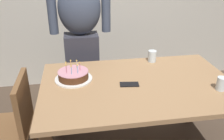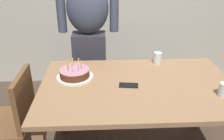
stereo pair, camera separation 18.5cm
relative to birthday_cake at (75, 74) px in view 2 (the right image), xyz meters
name	(u,v)px [view 2 (the right image)]	position (x,y,z in m)	size (l,w,h in m)	color
dining_table	(137,95)	(0.50, -0.13, -0.13)	(1.50, 0.96, 0.74)	#A37A51
birthday_cake	(75,74)	(0.00, 0.00, 0.00)	(0.30, 0.30, 0.15)	white
water_glass_near	(157,58)	(0.73, 0.25, 0.02)	(0.07, 0.07, 0.11)	silver
water_glass_far	(224,90)	(1.07, -0.33, 0.01)	(0.07, 0.07, 0.10)	silver
cell_phone	(129,85)	(0.42, -0.16, -0.03)	(0.14, 0.07, 0.01)	black
person_man_bearded	(89,38)	(0.09, 0.62, 0.10)	(0.61, 0.27, 1.66)	#33333D
dining_chair	(14,116)	(-0.46, -0.19, -0.26)	(0.42, 0.42, 0.87)	brown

